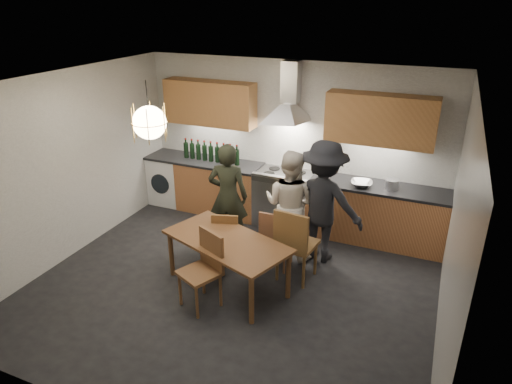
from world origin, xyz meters
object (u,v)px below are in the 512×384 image
at_px(chair_back_left, 226,235).
at_px(mixing_bowl, 362,184).
at_px(person_left, 228,196).
at_px(dining_table, 227,245).
at_px(chair_front, 205,264).
at_px(wine_bottles, 211,151).
at_px(person_right, 323,202).
at_px(person_mid, 290,204).
at_px(stock_pot, 392,184).

xyz_separation_m(chair_back_left, mixing_bowl, (1.54, 1.40, 0.48)).
xyz_separation_m(chair_back_left, person_left, (-0.21, 0.49, 0.34)).
distance_m(dining_table, chair_front, 0.43).
relative_size(person_left, wine_bottles, 1.52).
distance_m(person_right, mixing_bowl, 0.82).
bearing_deg(person_left, wine_bottles, -63.59).
relative_size(chair_front, person_mid, 0.60).
height_order(dining_table, mixing_bowl, mixing_bowl).
distance_m(chair_front, person_right, 1.89).
bearing_deg(mixing_bowl, wine_bottles, 177.60).
relative_size(mixing_bowl, wine_bottles, 0.30).
distance_m(chair_back_left, person_mid, 0.98).
bearing_deg(wine_bottles, person_right, -20.75).
distance_m(dining_table, person_right, 1.49).
bearing_deg(person_mid, dining_table, 73.68).
height_order(dining_table, chair_front, chair_front).
bearing_deg(wine_bottles, mixing_bowl, -2.40).
height_order(chair_back_left, stock_pot, stock_pot).
distance_m(chair_back_left, wine_bottles, 1.92).
distance_m(person_right, wine_bottles, 2.34).
bearing_deg(stock_pot, dining_table, -131.34).
distance_m(chair_back_left, chair_front, 0.91).
xyz_separation_m(chair_back_left, person_mid, (0.70, 0.60, 0.33)).
xyz_separation_m(person_mid, mixing_bowl, (0.84, 0.79, 0.15)).
bearing_deg(stock_pot, person_left, -155.79).
bearing_deg(wine_bottles, person_left, -51.15).
xyz_separation_m(chair_front, wine_bottles, (-1.18, 2.40, 0.53)).
distance_m(dining_table, chair_back_left, 0.56).
relative_size(chair_back_left, mixing_bowl, 2.53).
bearing_deg(person_right, person_left, 11.78).
height_order(dining_table, person_right, person_right).
relative_size(person_left, person_mid, 1.01).
bearing_deg(chair_back_left, person_mid, -156.41).
xyz_separation_m(dining_table, chair_front, (-0.09, -0.42, -0.06)).
bearing_deg(dining_table, mixing_bowl, 75.07).
distance_m(chair_back_left, mixing_bowl, 2.13).
bearing_deg(mixing_bowl, person_mid, -136.49).
distance_m(dining_table, mixing_bowl, 2.30).
bearing_deg(stock_pot, chair_back_left, -143.16).
bearing_deg(person_mid, stock_pot, -138.83).
height_order(chair_back_left, mixing_bowl, mixing_bowl).
height_order(person_left, person_mid, person_left).
xyz_separation_m(person_left, wine_bottles, (-0.81, 1.01, 0.27)).
distance_m(chair_front, person_mid, 1.61).
bearing_deg(person_mid, person_right, -164.05).
xyz_separation_m(person_right, wine_bottles, (-2.18, 0.83, 0.20)).
height_order(person_mid, person_right, person_right).
bearing_deg(person_left, mixing_bowl, -165.17).
xyz_separation_m(person_left, person_right, (1.37, 0.18, 0.08)).
distance_m(person_mid, stock_pot, 1.54).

